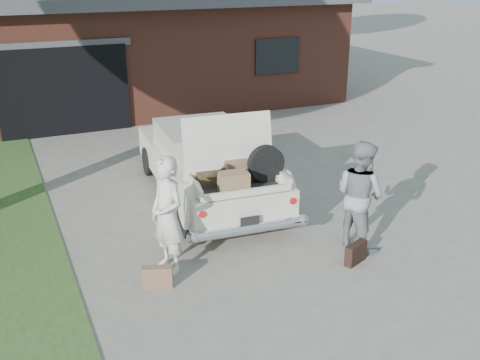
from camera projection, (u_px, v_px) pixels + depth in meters
name	position (u px, v px, depth m)	size (l,w,h in m)	color
ground	(257.00, 264.00, 8.20)	(90.00, 90.00, 0.00)	gray
house	(127.00, 45.00, 17.72)	(12.80, 7.80, 3.30)	brown
sedan	(207.00, 163.00, 10.31)	(2.09, 4.66, 1.88)	silver
woman_left	(167.00, 215.00, 7.74)	(0.62, 0.41, 1.69)	beige
woman_right	(360.00, 195.00, 8.44)	(0.82, 0.64, 1.69)	gray
suitcase_left	(157.00, 277.00, 7.55)	(0.40, 0.13, 0.31)	brown
suitcase_right	(356.00, 253.00, 8.17)	(0.40, 0.13, 0.31)	black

